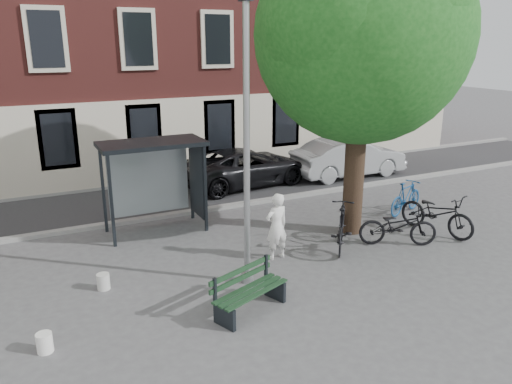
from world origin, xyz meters
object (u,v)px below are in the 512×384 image
object	(u,v)px
car_dark	(245,167)
notice_sign	(351,181)
car_silver	(349,157)
bike_b	(406,197)
bike_a	(398,226)
painter	(277,226)
bike_d	(342,226)
lamppost	(247,163)
bus_shelter	(166,164)
bench	(249,293)
bike_c	(437,213)

from	to	relation	value
car_dark	notice_sign	bearing A→B (deg)	-178.96
car_silver	notice_sign	size ratio (longest dim) A/B	2.40
bike_b	notice_sign	world-z (taller)	notice_sign
bike_a	notice_sign	xyz separation A→B (m)	(-0.39, 1.59, 0.88)
painter	bike_d	xyz separation A→B (m)	(1.85, -0.17, -0.24)
notice_sign	lamppost	bearing A→B (deg)	-146.49
painter	bike_d	bearing A→B (deg)	167.46
bus_shelter	bike_b	distance (m)	7.53
bus_shelter	car_silver	xyz separation A→B (m)	(8.20, 2.46, -1.15)
car_silver	bike_a	bearing A→B (deg)	155.22
bike_d	car_dark	bearing A→B (deg)	-54.92
bike_a	car_dark	size ratio (longest dim) A/B	0.41
painter	bench	size ratio (longest dim) A/B	0.95
painter	notice_sign	xyz separation A→B (m)	(2.92, 0.92, 0.56)
car_silver	bike_d	bearing A→B (deg)	143.35
painter	bike_c	xyz separation A→B (m)	(4.91, -0.47, -0.26)
bike_d	car_silver	distance (m)	7.45
bike_a	bike_c	distance (m)	1.61
bike_c	bike_d	size ratio (longest dim) A/B	1.11
bench	bike_b	size ratio (longest dim) A/B	1.03
bus_shelter	bike_c	world-z (taller)	bus_shelter
bus_shelter	car_dark	xyz separation A→B (m)	(3.95, 3.16, -1.22)
lamppost	car_silver	size ratio (longest dim) A/B	1.30
bench	bike_b	xyz separation A→B (m)	(7.02, 3.22, 0.12)
bench	car_silver	size ratio (longest dim) A/B	0.38
bike_d	car_silver	xyz separation A→B (m)	(4.54, 5.90, 0.16)
painter	bike_a	world-z (taller)	painter
bike_c	car_dark	bearing A→B (deg)	98.03
painter	bike_b	distance (m)	5.45
bench	car_silver	distance (m)	11.22
car_silver	notice_sign	distance (m)	5.97
bike_d	bus_shelter	bearing A→B (deg)	-5.63
painter	car_silver	bearing A→B (deg)	-145.30
bike_a	notice_sign	size ratio (longest dim) A/B	1.05
bike_a	bike_c	bearing A→B (deg)	-53.78
painter	bike_a	size ratio (longest dim) A/B	0.84
bike_b	car_dark	bearing A→B (deg)	12.38
bike_d	car_dark	world-z (taller)	car_dark
car_silver	lamppost	bearing A→B (deg)	131.79
bike_d	car_dark	distance (m)	6.61
bench	bike_b	bearing A→B (deg)	3.50
car_silver	bus_shelter	bearing A→B (deg)	107.63
car_silver	notice_sign	world-z (taller)	notice_sign
bus_shelter	bench	size ratio (longest dim) A/B	1.58
bike_a	bike_d	world-z (taller)	bike_d
bench	bike_c	distance (m)	6.81
painter	lamppost	bearing A→B (deg)	27.71
bench	bike_a	world-z (taller)	bike_a
notice_sign	car_silver	bearing A→B (deg)	64.65
bike_c	bike_d	world-z (taller)	bike_d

